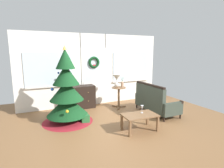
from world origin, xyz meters
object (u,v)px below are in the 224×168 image
object	(u,v)px
settee_sofa	(154,102)
coffee_table	(140,117)
flower_vase	(122,84)
wine_glass	(142,107)
christmas_tree	(67,95)
side_table	(119,93)
table_lamp	(117,79)
dresser_cabinet	(81,97)
gift_box	(85,119)

from	to	relation	value
settee_sofa	coffee_table	distance (m)	1.40
flower_vase	coffee_table	size ratio (longest dim) A/B	0.41
wine_glass	christmas_tree	bearing A→B (deg)	142.92
christmas_tree	coffee_table	size ratio (longest dim) A/B	2.43
flower_vase	coffee_table	xyz separation A→B (m)	(-0.44, -1.78, -0.50)
settee_sofa	side_table	world-z (taller)	settee_sofa
christmas_tree	table_lamp	world-z (taller)	christmas_tree
side_table	table_lamp	distance (m)	0.50
side_table	flower_vase	size ratio (longest dim) A/B	2.07
dresser_cabinet	gift_box	size ratio (longest dim) A/B	4.20
dresser_cabinet	settee_sofa	world-z (taller)	settee_sofa
flower_vase	coffee_table	distance (m)	1.90
flower_vase	dresser_cabinet	bearing A→B (deg)	156.24
christmas_tree	side_table	bearing A→B (deg)	16.31
coffee_table	side_table	bearing A→B (deg)	79.46
dresser_cabinet	flower_vase	size ratio (longest dim) A/B	2.59
side_table	coffee_table	bearing A→B (deg)	-100.54
side_table	gift_box	size ratio (longest dim) A/B	3.37
table_lamp	flower_vase	bearing A→B (deg)	-32.01
flower_vase	wine_glass	size ratio (longest dim) A/B	1.79
flower_vase	christmas_tree	bearing A→B (deg)	-166.13
settee_sofa	wine_glass	distance (m)	1.27
christmas_tree	wine_glass	bearing A→B (deg)	-37.08
christmas_tree	flower_vase	distance (m)	2.01
coffee_table	wine_glass	world-z (taller)	wine_glass
christmas_tree	coffee_table	bearing A→B (deg)	-40.72
flower_vase	wine_glass	bearing A→B (deg)	-100.94
settee_sofa	wine_glass	world-z (taller)	settee_sofa
dresser_cabinet	settee_sofa	bearing A→B (deg)	-37.43
table_lamp	coffee_table	bearing A→B (deg)	-98.54
christmas_tree	wine_glass	world-z (taller)	christmas_tree
gift_box	coffee_table	bearing A→B (deg)	-43.40
table_lamp	coffee_table	xyz separation A→B (m)	(-0.28, -1.88, -0.66)
settee_sofa	wine_glass	bearing A→B (deg)	-141.35
wine_glass	gift_box	distance (m)	1.60
wine_glass	coffee_table	bearing A→B (deg)	-146.89
flower_vase	gift_box	world-z (taller)	flower_vase
side_table	coffee_table	world-z (taller)	side_table
table_lamp	wine_glass	world-z (taller)	table_lamp
dresser_cabinet	wine_glass	bearing A→B (deg)	-67.23
side_table	coffee_table	xyz separation A→B (m)	(-0.34, -1.84, -0.17)
flower_vase	coffee_table	bearing A→B (deg)	-103.96
table_lamp	settee_sofa	bearing A→B (deg)	-51.33
gift_box	wine_glass	bearing A→B (deg)	-38.53
table_lamp	wine_glass	distance (m)	1.87
settee_sofa	flower_vase	size ratio (longest dim) A/B	4.33
dresser_cabinet	flower_vase	bearing A→B (deg)	-23.76
settee_sofa	flower_vase	xyz separation A→B (m)	(-0.66, 0.92, 0.47)
table_lamp	coffee_table	distance (m)	2.01
side_table	gift_box	bearing A→B (deg)	-150.53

